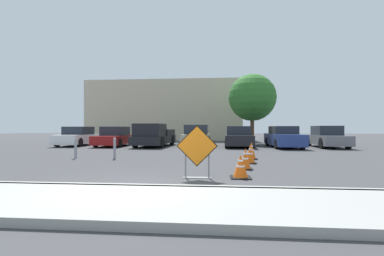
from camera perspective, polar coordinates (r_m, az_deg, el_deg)
ground_plane at (r=15.37m, az=-1.66°, el=-4.92°), size 96.00×96.00×0.00m
sidewalk_strip at (r=4.70m, az=-17.80°, el=-15.41°), size 24.08×2.06×0.14m
curb_lip at (r=5.64m, az=-13.64°, el=-12.80°), size 24.08×0.20×0.14m
road_closed_sign at (r=6.71m, az=1.12°, el=-4.96°), size 1.08×0.20×1.39m
traffic_cone_nearest at (r=6.95m, az=10.74°, el=-8.41°), size 0.53×0.53×0.62m
traffic_cone_second at (r=8.43m, az=11.78°, el=-6.73°), size 0.45×0.45×0.68m
traffic_cone_third at (r=9.87m, az=12.82°, el=-5.61°), size 0.45×0.45×0.73m
traffic_cone_fourth at (r=11.24m, az=13.10°, el=-4.89°), size 0.46×0.46×0.74m
parked_car_nearest at (r=21.16m, az=-23.97°, el=-1.80°), size 1.90×4.31×1.42m
parked_car_second at (r=19.62m, az=-16.74°, el=-1.97°), size 1.88×4.19×1.42m
pickup_truck at (r=18.38m, az=-8.54°, el=-1.85°), size 2.31×5.16×1.61m
parked_car_third at (r=18.59m, az=1.00°, el=-1.89°), size 1.95×4.24×1.54m
parked_car_fourth at (r=18.38m, az=10.27°, el=-2.05°), size 2.05×4.62×1.44m
parked_car_fifth at (r=18.50m, az=19.63°, el=-2.00°), size 1.79×4.66×1.44m
parked_car_sixth at (r=19.78m, az=27.78°, el=-1.87°), size 1.92×4.22×1.47m
bollard_nearest at (r=11.53m, az=-16.82°, el=-4.17°), size 0.12×0.12×0.91m
bollard_second at (r=12.28m, az=-24.44°, el=-4.01°), size 0.12×0.12×0.87m
building_facade_backdrop at (r=29.70m, az=-5.88°, el=3.74°), size 16.98×5.00×6.51m
street_tree_behind_lot at (r=22.40m, az=13.23°, el=6.59°), size 3.97×3.97×5.89m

